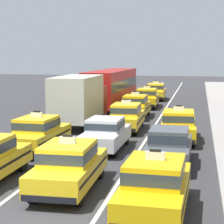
{
  "coord_description": "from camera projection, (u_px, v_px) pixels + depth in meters",
  "views": [
    {
      "loc": [
        4.42,
        -10.55,
        4.69
      ],
      "look_at": [
        -0.56,
        13.54,
        1.3
      ],
      "focal_mm": 68.22,
      "sensor_mm": 36.0,
      "label": 1
    }
  ],
  "objects": [
    {
      "name": "sedan_center_second",
      "position": [
        106.0,
        133.0,
        20.73
      ],
      "size": [
        1.84,
        4.33,
        1.58
      ],
      "color": "black",
      "rests_on": "ground"
    },
    {
      "name": "ground_plane",
      "position": [
        33.0,
        224.0,
        11.76
      ],
      "size": [
        160.0,
        160.0,
        0.0
      ],
      "primitive_type": "plane",
      "color": "#353538"
    },
    {
      "name": "taxi_center_sixth",
      "position": [
        156.0,
        91.0,
        43.29
      ],
      "size": [
        1.94,
        4.61,
        1.96
      ],
      "color": "black",
      "rests_on": "ground"
    },
    {
      "name": "taxi_center_fourth",
      "position": [
        135.0,
        106.0,
        31.31
      ],
      "size": [
        1.84,
        4.57,
        1.96
      ],
      "color": "black",
      "rests_on": "ground"
    },
    {
      "name": "lane_stripe_left_center",
      "position": [
        116.0,
        117.0,
        31.48
      ],
      "size": [
        0.14,
        80.0,
        0.01
      ],
      "primitive_type": "cube",
      "color": "silver",
      "rests_on": "ground"
    },
    {
      "name": "taxi_center_third",
      "position": [
        126.0,
        116.0,
        26.0
      ],
      "size": [
        1.92,
        4.6,
        1.96
      ],
      "color": "black",
      "rests_on": "ground"
    },
    {
      "name": "lane_stripe_center_right",
      "position": [
        159.0,
        119.0,
        30.84
      ],
      "size": [
        0.14,
        80.0,
        0.01
      ],
      "primitive_type": "cube",
      "color": "silver",
      "rests_on": "ground"
    },
    {
      "name": "taxi_left_second",
      "position": [
        38.0,
        133.0,
        20.57
      ],
      "size": [
        1.95,
        4.61,
        1.96
      ],
      "color": "black",
      "rests_on": "ground"
    },
    {
      "name": "taxi_right_nearest",
      "position": [
        155.0,
        185.0,
        12.41
      ],
      "size": [
        1.94,
        4.61,
        1.96
      ],
      "color": "black",
      "rests_on": "ground"
    },
    {
      "name": "bus_left_fourth",
      "position": [
        112.0,
        86.0,
        37.92
      ],
      "size": [
        2.77,
        11.26,
        3.22
      ],
      "color": "black",
      "rests_on": "ground"
    },
    {
      "name": "taxi_right_third",
      "position": [
        178.0,
        125.0,
        22.84
      ],
      "size": [
        1.96,
        4.62,
        1.96
      ],
      "color": "black",
      "rests_on": "ground"
    },
    {
      "name": "taxi_center_nearest",
      "position": [
        69.0,
        165.0,
        14.61
      ],
      "size": [
        1.92,
        4.6,
        1.96
      ],
      "color": "black",
      "rests_on": "ground"
    },
    {
      "name": "taxi_center_fifth",
      "position": [
        147.0,
        97.0,
        37.16
      ],
      "size": [
        1.95,
        4.61,
        1.96
      ],
      "color": "black",
      "rests_on": "ground"
    },
    {
      "name": "box_truck_left_third",
      "position": [
        80.0,
        99.0,
        27.61
      ],
      "size": [
        2.35,
        6.98,
        3.27
      ],
      "color": "black",
      "rests_on": "ground"
    },
    {
      "name": "sedan_right_second",
      "position": [
        169.0,
        145.0,
        17.91
      ],
      "size": [
        1.81,
        4.32,
        1.58
      ],
      "color": "black",
      "rests_on": "ground"
    }
  ]
}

